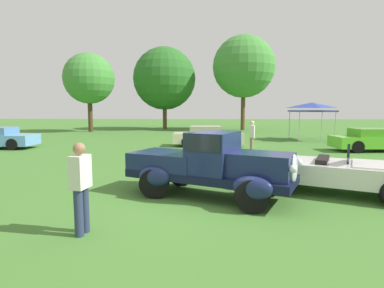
{
  "coord_description": "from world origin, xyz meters",
  "views": [
    {
      "loc": [
        0.26,
        -7.44,
        2.29
      ],
      "look_at": [
        -0.11,
        2.52,
        1.15
      ],
      "focal_mm": 29.17,
      "sensor_mm": 36.0,
      "label": 1
    }
  ],
  "objects_px": {
    "neighbor_convertible": "(342,172)",
    "show_car_skyblue": "(0,138)",
    "feature_pickup_truck": "(210,164)",
    "spectator_between_cars": "(252,136)",
    "show_car_cream": "(208,136)",
    "show_car_lime": "(373,140)",
    "spectator_far_side": "(81,185)",
    "canopy_tent_left_field": "(312,107)"
  },
  "relations": [
    {
      "from": "neighbor_convertible",
      "to": "canopy_tent_left_field",
      "type": "height_order",
      "value": "canopy_tent_left_field"
    },
    {
      "from": "show_car_skyblue",
      "to": "spectator_between_cars",
      "type": "height_order",
      "value": "spectator_between_cars"
    },
    {
      "from": "feature_pickup_truck",
      "to": "canopy_tent_left_field",
      "type": "relative_size",
      "value": 1.66
    },
    {
      "from": "spectator_far_side",
      "to": "show_car_skyblue",
      "type": "bearing_deg",
      "value": 128.36
    },
    {
      "from": "spectator_between_cars",
      "to": "canopy_tent_left_field",
      "type": "distance_m",
      "value": 9.21
    },
    {
      "from": "show_car_skyblue",
      "to": "canopy_tent_left_field",
      "type": "relative_size",
      "value": 1.41
    },
    {
      "from": "show_car_skyblue",
      "to": "show_car_cream",
      "type": "height_order",
      "value": "same"
    },
    {
      "from": "spectator_between_cars",
      "to": "show_car_skyblue",
      "type": "bearing_deg",
      "value": 171.99
    },
    {
      "from": "neighbor_convertible",
      "to": "show_car_lime",
      "type": "distance_m",
      "value": 10.12
    },
    {
      "from": "neighbor_convertible",
      "to": "spectator_between_cars",
      "type": "bearing_deg",
      "value": 101.09
    },
    {
      "from": "show_car_cream",
      "to": "spectator_between_cars",
      "type": "height_order",
      "value": "spectator_between_cars"
    },
    {
      "from": "neighbor_convertible",
      "to": "show_car_skyblue",
      "type": "height_order",
      "value": "neighbor_convertible"
    },
    {
      "from": "neighbor_convertible",
      "to": "spectator_between_cars",
      "type": "height_order",
      "value": "spectator_between_cars"
    },
    {
      "from": "neighbor_convertible",
      "to": "feature_pickup_truck",
      "type": "bearing_deg",
      "value": -171.97
    },
    {
      "from": "show_car_cream",
      "to": "canopy_tent_left_field",
      "type": "bearing_deg",
      "value": 27.13
    },
    {
      "from": "feature_pickup_truck",
      "to": "show_car_lime",
      "type": "height_order",
      "value": "feature_pickup_truck"
    },
    {
      "from": "show_car_cream",
      "to": "spectator_far_side",
      "type": "bearing_deg",
      "value": -100.34
    },
    {
      "from": "feature_pickup_truck",
      "to": "spectator_between_cars",
      "type": "distance_m",
      "value": 7.79
    },
    {
      "from": "show_car_cream",
      "to": "spectator_far_side",
      "type": "distance_m",
      "value": 13.71
    },
    {
      "from": "feature_pickup_truck",
      "to": "show_car_cream",
      "type": "distance_m",
      "value": 10.98
    },
    {
      "from": "feature_pickup_truck",
      "to": "neighbor_convertible",
      "type": "distance_m",
      "value": 3.62
    },
    {
      "from": "show_car_skyblue",
      "to": "spectator_between_cars",
      "type": "relative_size",
      "value": 2.26
    },
    {
      "from": "show_car_cream",
      "to": "show_car_lime",
      "type": "xyz_separation_m",
      "value": [
        8.87,
        -1.89,
        0.0
      ]
    },
    {
      "from": "neighbor_convertible",
      "to": "show_car_skyblue",
      "type": "distance_m",
      "value": 17.83
    },
    {
      "from": "spectator_far_side",
      "to": "canopy_tent_left_field",
      "type": "bearing_deg",
      "value": 60.13
    },
    {
      "from": "spectator_far_side",
      "to": "show_car_lime",
      "type": "bearing_deg",
      "value": 45.64
    },
    {
      "from": "show_car_lime",
      "to": "spectator_far_side",
      "type": "distance_m",
      "value": 16.21
    },
    {
      "from": "feature_pickup_truck",
      "to": "show_car_lime",
      "type": "relative_size",
      "value": 1.03
    },
    {
      "from": "feature_pickup_truck",
      "to": "show_car_cream",
      "type": "bearing_deg",
      "value": 89.65
    },
    {
      "from": "feature_pickup_truck",
      "to": "canopy_tent_left_field",
      "type": "distance_m",
      "value": 16.7
    },
    {
      "from": "neighbor_convertible",
      "to": "show_car_skyblue",
      "type": "xyz_separation_m",
      "value": [
        -15.42,
        8.95,
        0.02
      ]
    },
    {
      "from": "feature_pickup_truck",
      "to": "spectator_far_side",
      "type": "bearing_deg",
      "value": -133.66
    },
    {
      "from": "show_car_cream",
      "to": "spectator_between_cars",
      "type": "bearing_deg",
      "value": -58.64
    },
    {
      "from": "neighbor_convertible",
      "to": "show_car_skyblue",
      "type": "relative_size",
      "value": 1.16
    },
    {
      "from": "show_car_lime",
      "to": "spectator_far_side",
      "type": "bearing_deg",
      "value": -134.36
    },
    {
      "from": "show_car_skyblue",
      "to": "spectator_far_side",
      "type": "relative_size",
      "value": 2.26
    },
    {
      "from": "show_car_cream",
      "to": "show_car_lime",
      "type": "distance_m",
      "value": 9.07
    },
    {
      "from": "feature_pickup_truck",
      "to": "neighbor_convertible",
      "type": "xyz_separation_m",
      "value": [
        3.57,
        0.5,
        -0.29
      ]
    },
    {
      "from": "show_car_lime",
      "to": "canopy_tent_left_field",
      "type": "bearing_deg",
      "value": 103.61
    },
    {
      "from": "spectator_between_cars",
      "to": "spectator_far_side",
      "type": "bearing_deg",
      "value": -114.71
    },
    {
      "from": "show_car_lime",
      "to": "show_car_skyblue",
      "type": "bearing_deg",
      "value": 178.98
    },
    {
      "from": "canopy_tent_left_field",
      "to": "show_car_lime",
      "type": "bearing_deg",
      "value": -76.39
    }
  ]
}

